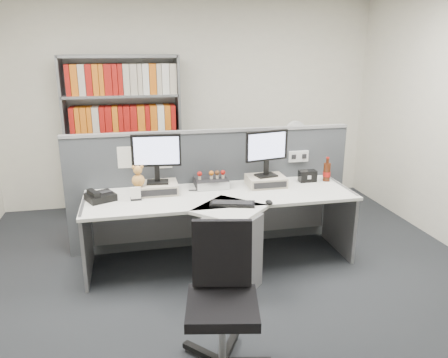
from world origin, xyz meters
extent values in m
plane|color=#2B2E32|center=(0.00, 0.00, 0.00)|extent=(5.50, 5.50, 0.00)
cube|color=white|center=(0.00, 2.75, 1.35)|extent=(5.00, 0.04, 2.70)
cube|color=#44484D|center=(0.00, 1.25, 0.62)|extent=(3.00, 0.05, 1.25)
cube|color=#9E9EA3|center=(0.00, 1.25, 1.26)|extent=(3.00, 0.07, 0.03)
cube|color=white|center=(0.95, 1.22, 0.95)|extent=(0.22, 0.04, 0.12)
cube|color=white|center=(-0.90, 1.22, 1.05)|extent=(0.16, 0.00, 0.22)
cube|color=white|center=(-0.50, 1.22, 1.05)|extent=(0.16, 0.00, 0.22)
cube|color=white|center=(0.70, 1.22, 1.05)|extent=(0.16, 0.00, 0.22)
cube|color=white|center=(0.00, 0.82, 0.70)|extent=(2.60, 0.80, 0.03)
cube|color=white|center=(0.00, 0.42, 0.70)|extent=(0.74, 0.74, 0.03)
cube|color=gray|center=(0.00, 0.30, 0.34)|extent=(0.57, 0.57, 0.69)
cube|color=gray|center=(-1.28, 0.82, 0.36)|extent=(0.03, 0.70, 0.72)
cube|color=gray|center=(1.28, 0.82, 0.36)|extent=(0.03, 0.70, 0.72)
cube|color=gray|center=(0.00, 1.18, 0.35)|extent=(2.50, 0.02, 0.45)
cube|color=beige|center=(-0.59, 0.98, 0.77)|extent=(0.38, 0.30, 0.10)
cube|color=black|center=(-0.59, 0.83, 0.77)|extent=(0.34, 0.01, 0.06)
cube|color=beige|center=(0.51, 0.98, 0.77)|extent=(0.38, 0.30, 0.10)
cube|color=black|center=(0.51, 0.83, 0.77)|extent=(0.34, 0.01, 0.06)
cube|color=black|center=(-0.59, 0.98, 0.83)|extent=(0.22, 0.17, 0.02)
cube|color=black|center=(-0.59, 0.98, 0.91)|extent=(0.05, 0.03, 0.17)
cube|color=black|center=(-0.59, 0.98, 1.14)|extent=(0.47, 0.08, 0.31)
cube|color=#C2CCFF|center=(-0.59, 0.96, 1.14)|extent=(0.42, 0.04, 0.26)
cube|color=black|center=(0.51, 0.98, 0.83)|extent=(0.23, 0.19, 0.02)
cube|color=black|center=(0.51, 0.98, 0.91)|extent=(0.05, 0.04, 0.17)
cube|color=black|center=(0.51, 0.98, 1.14)|extent=(0.46, 0.13, 0.30)
cube|color=#C2CCFF|center=(0.51, 0.96, 1.14)|extent=(0.41, 0.09, 0.26)
cube|color=black|center=(-0.04, 1.07, 0.76)|extent=(0.33, 0.29, 0.09)
cube|color=silver|center=(-0.04, 0.93, 0.76)|extent=(0.33, 0.01, 0.08)
cylinder|color=beige|center=(-0.16, 1.05, 0.82)|extent=(0.03, 0.03, 0.03)
sphere|color=#A5140F|center=(-0.16, 1.05, 0.87)|extent=(0.05, 0.05, 0.05)
cylinder|color=beige|center=(-0.04, 1.05, 0.82)|extent=(0.03, 0.03, 0.03)
sphere|color=orange|center=(-0.04, 1.05, 0.87)|extent=(0.05, 0.05, 0.05)
cylinder|color=beige|center=(0.02, 1.05, 0.82)|extent=(0.03, 0.03, 0.03)
sphere|color=#593319|center=(0.02, 1.05, 0.87)|extent=(0.05, 0.05, 0.05)
cylinder|color=beige|center=(0.08, 1.05, 0.82)|extent=(0.03, 0.03, 0.03)
sphere|color=#A5140F|center=(0.08, 1.05, 0.87)|extent=(0.05, 0.05, 0.05)
cube|color=black|center=(0.04, 0.49, 0.73)|extent=(0.43, 0.26, 0.02)
cube|color=black|center=(0.04, 0.49, 0.75)|extent=(0.38, 0.20, 0.01)
ellipsoid|color=black|center=(0.37, 0.43, 0.74)|extent=(0.06, 0.10, 0.04)
cube|color=black|center=(-1.13, 0.87, 0.75)|extent=(0.31, 0.30, 0.07)
cube|color=black|center=(-1.18, 0.84, 0.80)|extent=(0.13, 0.20, 0.04)
cube|color=black|center=(-1.08, 0.89, 0.79)|extent=(0.13, 0.11, 0.01)
cube|color=black|center=(-0.80, 0.81, 0.73)|extent=(0.10, 0.06, 0.02)
cube|color=white|center=(-0.80, 0.79, 0.79)|extent=(0.09, 0.04, 0.10)
cube|color=white|center=(-0.80, 0.83, 0.79)|extent=(0.09, 0.04, 0.10)
sphere|color=#CB8F43|center=(-0.77, 0.90, 0.88)|extent=(0.12, 0.12, 0.12)
sphere|color=#CB8F43|center=(-0.77, 0.90, 0.98)|extent=(0.08, 0.08, 0.08)
sphere|color=#CB8F43|center=(-0.81, 0.90, 1.01)|extent=(0.03, 0.03, 0.03)
sphere|color=#CB8F43|center=(-0.73, 0.90, 1.01)|extent=(0.03, 0.03, 0.03)
cube|color=black|center=(0.98, 1.02, 0.78)|extent=(0.18, 0.10, 0.12)
cylinder|color=#3F190A|center=(1.19, 1.00, 0.82)|extent=(0.07, 0.07, 0.19)
cylinder|color=#A5140F|center=(1.19, 1.00, 0.79)|extent=(0.08, 0.08, 0.05)
cylinder|color=#3F190A|center=(1.19, 1.00, 0.94)|extent=(0.03, 0.03, 0.05)
cylinder|color=#A5140F|center=(1.19, 1.00, 0.97)|extent=(0.03, 0.03, 0.01)
cube|color=gray|center=(-1.59, 2.45, 1.00)|extent=(0.03, 0.40, 2.00)
cube|color=gray|center=(-0.21, 2.45, 1.00)|extent=(0.03, 0.40, 2.00)
cube|color=gray|center=(-0.90, 2.64, 1.00)|extent=(1.40, 0.02, 2.00)
cube|color=gray|center=(-0.90, 2.45, 0.02)|extent=(1.38, 0.40, 0.03)
cube|color=gray|center=(-0.90, 2.45, 0.52)|extent=(1.38, 0.40, 0.03)
cube|color=gray|center=(-0.90, 2.45, 1.02)|extent=(1.38, 0.40, 0.03)
cube|color=gray|center=(-0.90, 2.45, 1.52)|extent=(1.38, 0.40, 0.03)
cube|color=gray|center=(-0.90, 2.45, 1.98)|extent=(1.38, 0.40, 0.03)
cube|color=#A5140F|center=(-0.90, 2.42, 0.22)|extent=(1.24, 0.28, 0.36)
cube|color=orange|center=(-0.90, 2.42, 0.72)|extent=(1.24, 0.28, 0.36)
cube|color=beige|center=(-0.90, 2.42, 1.21)|extent=(1.24, 0.28, 0.36)
cube|color=white|center=(-0.90, 2.42, 1.71)|extent=(1.24, 0.28, 0.36)
cube|color=gray|center=(1.20, 2.00, 0.35)|extent=(0.45, 0.60, 0.70)
cube|color=black|center=(1.20, 1.70, 0.52)|extent=(0.40, 0.02, 0.28)
cube|color=black|center=(1.20, 1.70, 0.20)|extent=(0.40, 0.02, 0.28)
cylinder|color=white|center=(1.20, 2.00, 0.71)|extent=(0.18, 0.18, 0.03)
cylinder|color=white|center=(1.20, 2.00, 0.82)|extent=(0.03, 0.03, 0.18)
cylinder|color=white|center=(1.20, 1.98, 1.06)|extent=(0.30, 0.13, 0.30)
cylinder|color=silver|center=(1.20, 2.01, 1.06)|extent=(0.30, 0.12, 0.30)
cylinder|color=silver|center=(-0.30, -0.70, 0.25)|extent=(0.05, 0.05, 0.40)
cube|color=black|center=(-0.30, -0.70, 0.47)|extent=(0.54, 0.54, 0.07)
cube|color=black|center=(-0.26, -0.50, 0.75)|extent=(0.42, 0.19, 0.47)
cube|color=black|center=(-0.21, -0.54, 0.05)|extent=(0.19, 0.29, 0.04)
cylinder|color=black|center=(-0.16, -0.44, 0.03)|extent=(0.05, 0.05, 0.03)
cube|color=black|center=(-0.43, -0.57, 0.05)|extent=(0.24, 0.26, 0.04)
cylinder|color=black|center=(-0.51, -0.48, 0.03)|extent=(0.05, 0.05, 0.03)
camera|label=1|loc=(-0.81, -3.11, 2.09)|focal=34.97mm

